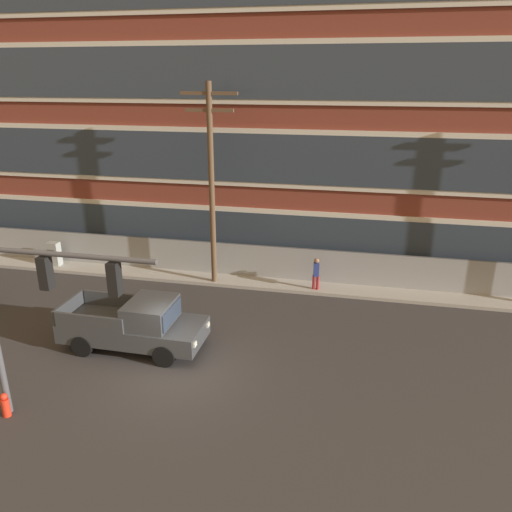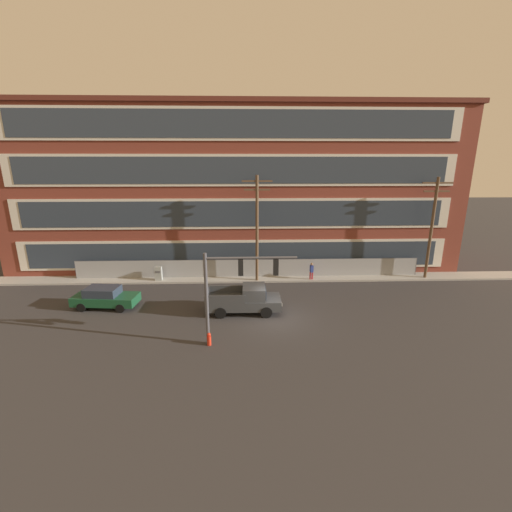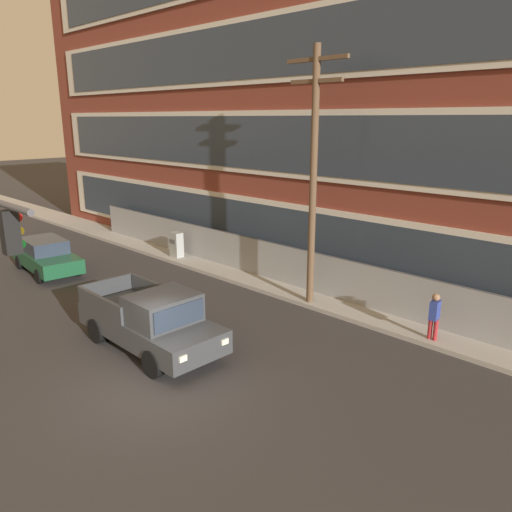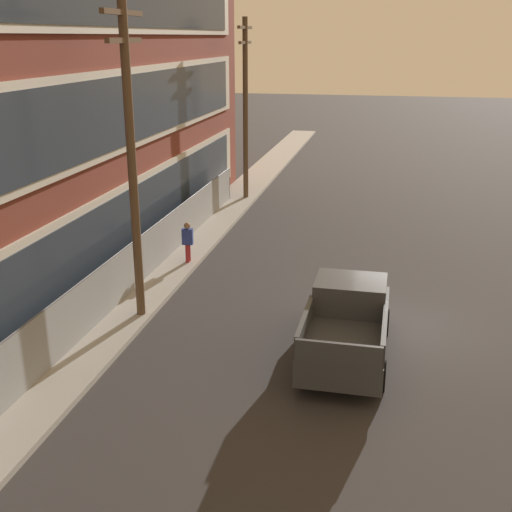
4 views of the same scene
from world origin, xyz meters
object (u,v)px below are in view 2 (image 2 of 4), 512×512
Objects in this scene: electrical_cabinet at (159,274)px; pedestrian_near_cabinet at (311,271)px; traffic_signal_mast at (233,280)px; utility_pole_near_corner at (257,225)px; fire_hydrant at (209,339)px; sedan_dark_green at (105,297)px; utility_pole_midblock at (432,224)px; pickup_truck_dark_grey at (245,300)px.

pedestrian_near_cabinet is at bearing -1.03° from electrical_cabinet.
traffic_signal_mast is 12.94m from pedestrian_near_cabinet.
utility_pole_near_corner is at bearing -179.33° from pedestrian_near_cabinet.
pedestrian_near_cabinet is 2.17× the size of fire_hydrant.
fire_hydrant is (8.15, -5.68, -0.42)m from sedan_dark_green.
pedestrian_near_cabinet is (-10.52, -0.18, -4.10)m from utility_pole_midblock.
sedan_dark_green is at bearing -162.09° from pedestrian_near_cabinet.
traffic_signal_mast is 1.17× the size of sedan_dark_green.
utility_pole_midblock reaches higher than pedestrian_near_cabinet.
utility_pole_near_corner is 1.02× the size of utility_pole_midblock.
sedan_dark_green is at bearing -168.53° from utility_pole_midblock.
utility_pole_near_corner is at bearing -179.12° from utility_pole_midblock.
pickup_truck_dark_grey is 10.34m from sedan_dark_green.
traffic_signal_mast is 20.35m from utility_pole_midblock.
traffic_signal_mast reaches higher than electrical_cabinet.
utility_pole_near_corner is 6.43m from pedestrian_near_cabinet.
traffic_signal_mast is at bearing -121.71° from pedestrian_near_cabinet.
electrical_cabinet is at bearing 178.97° from pedestrian_near_cabinet.
pedestrian_near_cabinet is at bearing 47.07° from pickup_truck_dark_grey.
utility_pole_midblock reaches higher than pickup_truck_dark_grey.
electrical_cabinet is at bearing 139.17° from pickup_truck_dark_grey.
traffic_signal_mast is 0.61× the size of utility_pole_midblock.
pickup_truck_dark_grey is at bearing -132.93° from pedestrian_near_cabinet.
traffic_signal_mast reaches higher than fire_hydrant.
traffic_signal_mast is 3.28× the size of pedestrian_near_cabinet.
utility_pole_near_corner reaches higher than utility_pole_midblock.
pedestrian_near_cabinet is at bearing 0.67° from utility_pole_near_corner.
fire_hydrant is (5.58, -11.17, -0.32)m from electrical_cabinet.
traffic_signal_mast is at bearing -29.62° from sedan_dark_green.
utility_pole_near_corner reaches higher than pickup_truck_dark_grey.
traffic_signal_mast is 3.85m from fire_hydrant.
pickup_truck_dark_grey is 10.18m from electrical_cabinet.
traffic_signal_mast is at bearing -98.70° from pickup_truck_dark_grey.
pickup_truck_dark_grey is 3.78× the size of electrical_cabinet.
traffic_signal_mast is 3.94× the size of electrical_cabinet.
utility_pole_midblock is (16.49, 6.59, 4.14)m from pickup_truck_dark_grey.
fire_hydrant is at bearing -126.52° from pedestrian_near_cabinet.
fire_hydrant is at bearing -149.18° from utility_pole_midblock.
sedan_dark_green is 17.07m from pedestrian_near_cabinet.
traffic_signal_mast is 7.10× the size of fire_hydrant.
fire_hydrant is (-1.47, -0.21, -3.55)m from traffic_signal_mast.
utility_pole_midblock is at bearing 0.88° from utility_pole_near_corner.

